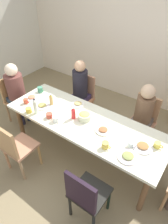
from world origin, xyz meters
The scene contains 29 objects.
ground_plane centered at (0.00, 0.00, 0.00)m, with size 7.00×7.00×0.00m, color #827150.
wall_back centered at (0.00, 2.07, 1.30)m, with size 6.07×0.12×2.60m, color beige.
dining_table centered at (0.00, 0.00, 0.66)m, with size 2.41×0.83×0.74m.
chair_0 centered at (-1.59, 0.00, 0.51)m, with size 0.40×0.40×0.90m.
person_0 centered at (-1.50, 0.00, 0.72)m, with size 0.31×0.31×1.20m.
chair_1 centered at (-0.60, 0.80, 0.51)m, with size 0.40×0.40×0.90m.
person_1 centered at (-0.60, 0.70, 0.73)m, with size 0.30×0.30×1.23m.
chair_2 centered at (0.60, 0.80, 0.51)m, with size 0.40×0.40×0.90m.
person_2 centered at (0.60, 0.70, 0.71)m, with size 0.30×0.30×1.18m.
chair_3 centered at (0.60, -0.80, 0.51)m, with size 0.40×0.40×0.90m.
chair_4 centered at (-0.60, -0.80, 0.51)m, with size 0.40×0.40×0.90m.
plate_0 centered at (-0.73, -0.11, 0.75)m, with size 0.23×0.23×0.04m.
plate_1 centered at (-0.30, 0.26, 0.75)m, with size 0.21×0.21×0.04m.
plate_2 centered at (-1.03, -0.05, 0.75)m, with size 0.22×0.22×0.04m.
plate_3 centered at (0.88, 0.01, 0.75)m, with size 0.26×0.26×0.04m.
plate_4 centered at (0.80, -0.24, 0.75)m, with size 0.25×0.25×0.04m.
plate_5 centered at (0.34, -0.03, 0.75)m, with size 0.22×0.22×0.04m.
bowl_0 centered at (-0.01, 0.03, 0.79)m, with size 0.19×0.19×0.11m.
cup_0 centered at (-0.78, -0.33, 0.78)m, with size 0.12×0.09×0.08m.
cup_1 centered at (0.76, -0.07, 0.77)m, with size 0.11×0.07×0.07m.
cup_2 centered at (0.51, -0.27, 0.78)m, with size 0.12×0.09×0.08m.
cup_3 centered at (-1.06, 0.18, 0.78)m, with size 0.12×0.09×0.09m.
cup_4 centered at (-0.99, -0.20, 0.78)m, with size 0.11×0.07×0.08m.
cup_5 centered at (-0.31, -0.25, 0.78)m, with size 0.13×0.09×0.08m.
cup_6 centered at (1.02, 0.11, 0.77)m, with size 0.12×0.08×0.07m.
cup_7 centered at (-0.44, -0.24, 0.77)m, with size 0.13×0.09×0.07m.
bottle_0 centered at (-0.67, -0.28, 0.86)m, with size 0.06×0.06×0.25m.
bottle_1 centered at (-0.15, -0.05, 0.83)m, with size 0.06×0.06×0.19m.
bottle_2 centered at (-0.65, 0.02, 0.83)m, with size 0.05×0.05×0.19m.
Camera 1 is at (1.27, -1.76, 2.58)m, focal length 31.95 mm.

